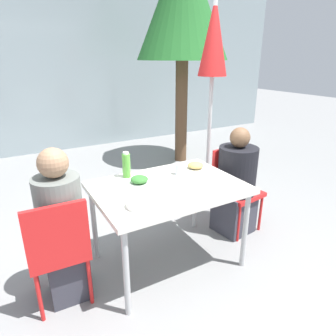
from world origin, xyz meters
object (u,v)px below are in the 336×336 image
object	(u,v)px
chair_right	(233,183)
salad_bowl	(140,204)
person_left	(63,231)
bottle	(126,165)
closed_umbrella	(213,55)
person_right	(236,186)
drinking_cup	(178,169)
chair_left	(58,246)
tree_behind_left	(183,2)

from	to	relation	value
chair_right	salad_bowl	size ratio (longest dim) A/B	4.45
person_left	chair_right	xyz separation A→B (m)	(1.73, 0.17, -0.06)
bottle	closed_umbrella	bearing A→B (deg)	20.26
person_left	salad_bowl	bearing A→B (deg)	-25.15
person_right	closed_umbrella	bearing A→B (deg)	-110.21
person_left	drinking_cup	bearing A→B (deg)	9.45
chair_left	salad_bowl	bearing A→B (deg)	-15.74
chair_left	bottle	xyz separation A→B (m)	(0.68, 0.38, 0.35)
closed_umbrella	bottle	bearing A→B (deg)	-159.74
bottle	chair_left	bearing A→B (deg)	-150.80
drinking_cup	chair_left	bearing A→B (deg)	-169.07
person_left	person_right	xyz separation A→B (m)	(1.69, 0.08, -0.05)
bottle	drinking_cup	xyz separation A→B (m)	(0.42, -0.17, -0.06)
person_left	bottle	size ratio (longest dim) A/B	5.15
chair_left	salad_bowl	size ratio (longest dim) A/B	4.45
chair_left	closed_umbrella	world-z (taller)	closed_umbrella
closed_umbrella	drinking_cup	xyz separation A→B (m)	(-0.79, -0.61, -0.95)
person_left	closed_umbrella	xyz separation A→B (m)	(1.84, 0.75, 1.18)
person_left	drinking_cup	world-z (taller)	person_left
chair_right	salad_bowl	world-z (taller)	chair_right
person_left	drinking_cup	xyz separation A→B (m)	(1.04, 0.13, 0.23)
chair_right	person_right	xyz separation A→B (m)	(-0.04, -0.09, 0.01)
person_right	salad_bowl	size ratio (longest dim) A/B	5.73
chair_left	person_right	xyz separation A→B (m)	(1.74, 0.16, 0.01)
person_left	person_right	size ratio (longest dim) A/B	1.07
chair_right	bottle	size ratio (longest dim) A/B	3.75
chair_left	tree_behind_left	xyz separation A→B (m)	(2.48, 2.37, 1.98)
bottle	person_left	bearing A→B (deg)	-154.33
bottle	salad_bowl	world-z (taller)	bottle
person_left	salad_bowl	xyz separation A→B (m)	(0.49, -0.26, 0.20)
chair_right	salad_bowl	bearing A→B (deg)	11.36
person_left	closed_umbrella	bearing A→B (deg)	24.31
closed_umbrella	salad_bowl	xyz separation A→B (m)	(-1.34, -1.00, -0.98)
chair_left	chair_right	world-z (taller)	same
chair_left	closed_umbrella	distance (m)	2.41
drinking_cup	bottle	bearing A→B (deg)	158.46
closed_umbrella	salad_bowl	size ratio (longest dim) A/B	12.04
person_right	closed_umbrella	distance (m)	1.41
bottle	salad_bowl	xyz separation A→B (m)	(-0.13, -0.56, -0.09)
bottle	tree_behind_left	size ratio (longest dim) A/B	0.07
salad_bowl	tree_behind_left	size ratio (longest dim) A/B	0.06
chair_left	chair_right	bearing A→B (deg)	9.98
closed_umbrella	bottle	distance (m)	1.57
chair_left	tree_behind_left	distance (m)	3.96
person_left	tree_behind_left	size ratio (longest dim) A/B	0.35
person_right	closed_umbrella	xyz separation A→B (m)	(0.15, 0.67, 1.23)
chair_right	bottle	world-z (taller)	bottle
person_right	drinking_cup	bearing A→B (deg)	-12.30
bottle	salad_bowl	distance (m)	0.58
person_left	bottle	distance (m)	0.75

